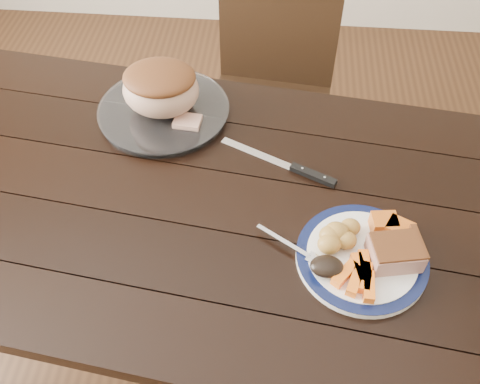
# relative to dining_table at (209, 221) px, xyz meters

# --- Properties ---
(ground) EXTENTS (4.00, 4.00, 0.00)m
(ground) POSITION_rel_dining_table_xyz_m (0.00, 0.00, -0.66)
(ground) COLOR #472B16
(ground) RESTS_ON ground
(dining_table) EXTENTS (1.70, 1.10, 0.75)m
(dining_table) POSITION_rel_dining_table_xyz_m (0.00, 0.00, 0.00)
(dining_table) COLOR black
(dining_table) RESTS_ON ground
(chair_far) EXTENTS (0.46, 0.47, 0.93)m
(chair_far) POSITION_rel_dining_table_xyz_m (0.13, 0.74, -0.13)
(chair_far) COLOR black
(chair_far) RESTS_ON ground
(dinner_plate) EXTENTS (0.28, 0.28, 0.02)m
(dinner_plate) POSITION_rel_dining_table_xyz_m (0.35, -0.15, 0.10)
(dinner_plate) COLOR white
(dinner_plate) RESTS_ON dining_table
(plate_rim) EXTENTS (0.28, 0.28, 0.02)m
(plate_rim) POSITION_rel_dining_table_xyz_m (0.35, -0.15, 0.11)
(plate_rim) COLOR #0A1236
(plate_rim) RESTS_ON dinner_plate
(serving_platter) EXTENTS (0.35, 0.35, 0.02)m
(serving_platter) POSITION_rel_dining_table_xyz_m (-0.16, 0.29, 0.10)
(serving_platter) COLOR white
(serving_platter) RESTS_ON dining_table
(pork_slice) EXTENTS (0.12, 0.10, 0.05)m
(pork_slice) POSITION_rel_dining_table_xyz_m (0.42, -0.15, 0.14)
(pork_slice) COLOR tan
(pork_slice) RESTS_ON dinner_plate
(roasted_potatoes) EXTENTS (0.09, 0.10, 0.05)m
(roasted_potatoes) POSITION_rel_dining_table_xyz_m (0.30, -0.12, 0.13)
(roasted_potatoes) COLOR gold
(roasted_potatoes) RESTS_ON dinner_plate
(carrot_batons) EXTENTS (0.09, 0.12, 0.02)m
(carrot_batons) POSITION_rel_dining_table_xyz_m (0.34, -0.21, 0.12)
(carrot_batons) COLOR orange
(carrot_batons) RESTS_ON dinner_plate
(pumpkin_wedges) EXTENTS (0.10, 0.07, 0.04)m
(pumpkin_wedges) POSITION_rel_dining_table_xyz_m (0.42, -0.08, 0.13)
(pumpkin_wedges) COLOR orange
(pumpkin_wedges) RESTS_ON dinner_plate
(dark_mushroom) EXTENTS (0.07, 0.05, 0.03)m
(dark_mushroom) POSITION_rel_dining_table_xyz_m (0.28, -0.20, 0.13)
(dark_mushroom) COLOR black
(dark_mushroom) RESTS_ON dinner_plate
(fork) EXTENTS (0.16, 0.11, 0.00)m
(fork) POSITION_rel_dining_table_xyz_m (0.21, -0.15, 0.11)
(fork) COLOR silver
(fork) RESTS_ON dinner_plate
(roast_joint) EXTENTS (0.20, 0.18, 0.13)m
(roast_joint) POSITION_rel_dining_table_xyz_m (-0.16, 0.29, 0.18)
(roast_joint) COLOR tan
(roast_joint) RESTS_ON serving_platter
(cut_slice) EXTENTS (0.07, 0.06, 0.02)m
(cut_slice) POSITION_rel_dining_table_xyz_m (-0.08, 0.23, 0.12)
(cut_slice) COLOR tan
(cut_slice) RESTS_ON serving_platter
(carving_knife) EXTENTS (0.30, 0.16, 0.01)m
(carving_knife) POSITION_rel_dining_table_xyz_m (0.21, 0.10, 0.10)
(carving_knife) COLOR silver
(carving_knife) RESTS_ON dining_table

